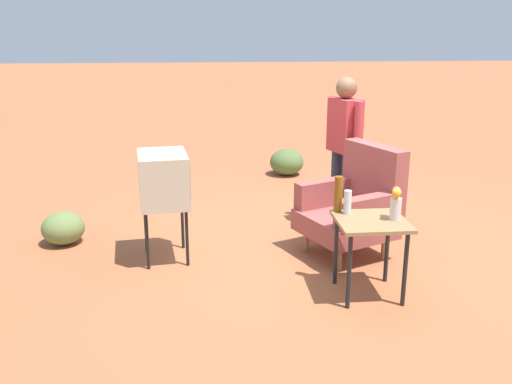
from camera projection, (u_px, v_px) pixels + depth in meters
The scene contains 10 objects.
ground_plane at pixel (335, 244), 5.73m from camera, with size 60.00×60.00×0.00m, color #A05B38.
armchair at pixel (355, 204), 5.38m from camera, with size 1.01×1.02×1.06m.
side_table at pixel (371, 231), 4.52m from camera, with size 0.56×0.56×0.65m.
tv_on_stand at pixel (163, 180), 5.18m from camera, with size 0.65×0.51×1.03m.
person_standing at pixel (344, 144), 5.95m from camera, with size 0.54×0.33×1.64m.
bottle_tall_amber at pixel (338, 194), 4.66m from camera, with size 0.07×0.07×0.30m, color brown.
bottle_short_clear at pixel (348, 202), 4.61m from camera, with size 0.06×0.06×0.20m, color silver.
flower_vase at pixel (396, 202), 4.45m from camera, with size 0.14×0.10×0.27m.
shrub_mid at pixel (63, 228), 5.71m from camera, with size 0.43×0.43×0.33m, color olive.
shrub_far at pixel (287, 162), 8.36m from camera, with size 0.50×0.50×0.39m, color #516B38.
Camera 1 is at (5.25, -1.30, 2.15)m, focal length 39.35 mm.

